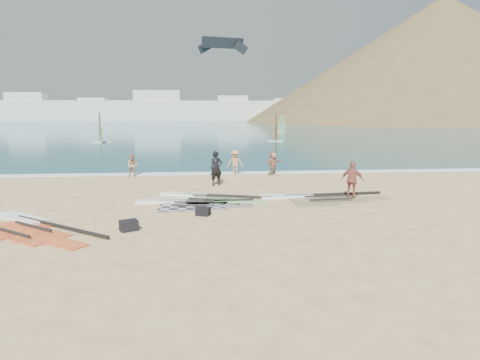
{
  "coord_description": "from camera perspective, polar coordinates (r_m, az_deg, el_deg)",
  "views": [
    {
      "loc": [
        -0.87,
        -14.86,
        4.3
      ],
      "look_at": [
        0.72,
        4.0,
        1.0
      ],
      "focal_mm": 30.0,
      "sensor_mm": 36.0,
      "label": 1
    }
  ],
  "objects": [
    {
      "name": "rig_red",
      "position": [
        16.94,
        -28.0,
        -5.83
      ],
      "size": [
        5.46,
        5.07,
        0.2
      ],
      "rotation": [
        0.0,
        0.0,
        -0.62
      ],
      "color": "red",
      "rests_on": "ground"
    },
    {
      "name": "far_town",
      "position": [
        165.52,
        -10.12,
        9.82
      ],
      "size": [
        160.0,
        8.0,
        12.0
      ],
      "color": "white",
      "rests_on": "ground"
    },
    {
      "name": "beachgoer_left",
      "position": [
        27.02,
        -15.04,
        2.01
      ],
      "size": [
        0.8,
        0.66,
        1.51
      ],
      "primitive_type": "imported",
      "rotation": [
        0.0,
        0.0,
        -0.13
      ],
      "color": "tan",
      "rests_on": "ground"
    },
    {
      "name": "rig_green",
      "position": [
        19.85,
        -5.27,
        -2.51
      ],
      "size": [
        5.57,
        3.02,
        0.2
      ],
      "rotation": [
        0.0,
        0.0,
        -0.28
      ],
      "color": "#57CB23",
      "rests_on": "ground"
    },
    {
      "name": "rig_grey",
      "position": [
        18.67,
        -7.94,
        -3.37
      ],
      "size": [
        5.53,
        2.2,
        0.2
      ],
      "rotation": [
        0.0,
        0.0,
        -0.01
      ],
      "color": "#252528",
      "rests_on": "ground"
    },
    {
      "name": "rig_orange",
      "position": [
        20.02,
        10.6,
        -2.53
      ],
      "size": [
        6.38,
        2.61,
        0.2
      ],
      "rotation": [
        0.0,
        0.0,
        0.09
      ],
      "color": "#FF6705",
      "rests_on": "ground"
    },
    {
      "name": "sea",
      "position": [
        146.92,
        -4.53,
        8.19
      ],
      "size": [
        300.0,
        240.0,
        0.06
      ],
      "primitive_type": "cube",
      "color": "#0C4655",
      "rests_on": "ground"
    },
    {
      "name": "person_wetsuit",
      "position": [
        23.16,
        -3.39,
        1.67
      ],
      "size": [
        0.85,
        0.71,
        1.99
      ],
      "primitive_type": "imported",
      "rotation": [
        0.0,
        0.0,
        0.37
      ],
      "color": "black",
      "rests_on": "ground"
    },
    {
      "name": "surf_line",
      "position": [
        27.51,
        -2.95,
        0.89
      ],
      "size": [
        300.0,
        1.2,
        0.04
      ],
      "primitive_type": "cube",
      "color": "white",
      "rests_on": "ground"
    },
    {
      "name": "ground",
      "position": [
        15.49,
        -1.42,
        -6.23
      ],
      "size": [
        300.0,
        300.0,
        0.0
      ],
      "primitive_type": "plane",
      "color": "#D9C07F",
      "rests_on": "ground"
    },
    {
      "name": "beachgoer_mid",
      "position": [
        26.65,
        -0.7,
        2.48
      ],
      "size": [
        1.16,
        0.74,
        1.72
      ],
      "primitive_type": "imported",
      "rotation": [
        0.0,
        0.0,
        -0.09
      ],
      "color": "tan",
      "rests_on": "ground"
    },
    {
      "name": "gear_bag_far",
      "position": [
        16.7,
        -5.27,
        -4.47
      ],
      "size": [
        0.66,
        0.56,
        0.34
      ],
      "primitive_type": "cube",
      "rotation": [
        0.0,
        0.0,
        -0.35
      ],
      "color": "black",
      "rests_on": "ground"
    },
    {
      "name": "beachgoer_right",
      "position": [
        26.95,
        4.72,
        2.44
      ],
      "size": [
        1.46,
        1.37,
        1.64
      ],
      "primitive_type": "imported",
      "rotation": [
        0.0,
        0.0,
        0.72
      ],
      "color": "#AD735B",
      "rests_on": "ground"
    },
    {
      "name": "gear_bag_near",
      "position": [
        15.12,
        -15.54,
        -6.25
      ],
      "size": [
        0.74,
        0.67,
        0.39
      ],
      "primitive_type": "cube",
      "rotation": [
        0.0,
        0.0,
        0.48
      ],
      "color": "black",
      "rests_on": "ground"
    },
    {
      "name": "windsurfer_right",
      "position": [
        81.71,
        5.98,
        7.64
      ],
      "size": [
        2.13,
        2.32,
        3.8
      ],
      "rotation": [
        0.0,
        0.0,
        0.45
      ],
      "color": "white",
      "rests_on": "ground"
    },
    {
      "name": "windsurfer_centre",
      "position": [
        56.04,
        5.1,
        6.65
      ],
      "size": [
        2.2,
        2.49,
        3.85
      ],
      "rotation": [
        0.0,
        0.0,
        -0.3
      ],
      "color": "white",
      "rests_on": "ground"
    },
    {
      "name": "kitesurf_kite",
      "position": [
        63.2,
        -2.48,
        18.73
      ],
      "size": [
        7.48,
        2.3,
        2.46
      ],
      "rotation": [
        0.0,
        0.0,
        0.23
      ],
      "color": "black",
      "rests_on": "ground"
    },
    {
      "name": "headland_main",
      "position": [
        168.45,
        26.06,
        7.44
      ],
      "size": [
        143.0,
        143.0,
        45.0
      ],
      "primitive_type": "cone",
      "color": "brown",
      "rests_on": "ground"
    },
    {
      "name": "beachgoer_back",
      "position": [
        20.32,
        15.68,
        -0.02
      ],
      "size": [
        1.17,
        0.94,
        1.86
      ],
      "primitive_type": "imported",
      "rotation": [
        0.0,
        0.0,
        2.62
      ],
      "color": "#9A5146",
      "rests_on": "ground"
    },
    {
      "name": "windsurfer_left",
      "position": [
        56.9,
        -19.23,
        6.26
      ],
      "size": [
        2.35,
        2.59,
        4.15
      ],
      "rotation": [
        0.0,
        0.0,
        0.4
      ],
      "color": "white",
      "rests_on": "ground"
    }
  ]
}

